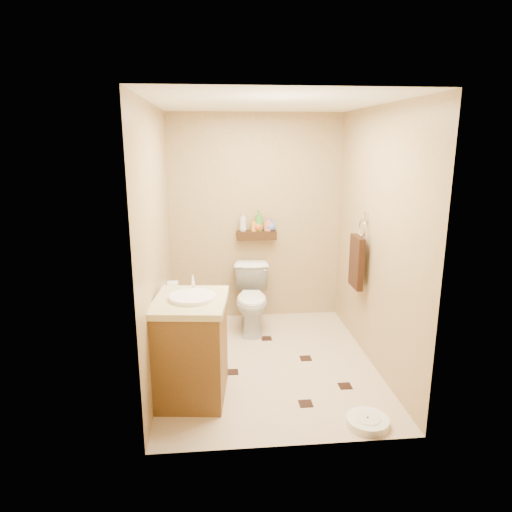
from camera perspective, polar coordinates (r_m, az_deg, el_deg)
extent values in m
plane|color=beige|center=(4.55, 1.51, -13.15)|extent=(2.50, 2.50, 0.00)
cube|color=tan|center=(5.35, -0.03, 4.68)|extent=(2.00, 0.04, 2.40)
cube|color=tan|center=(2.94, 4.60, -3.49)|extent=(2.00, 0.04, 2.40)
cube|color=tan|center=(4.13, -12.29, 1.46)|extent=(0.04, 2.50, 2.40)
cube|color=tan|center=(4.37, 14.76, 2.00)|extent=(0.04, 2.50, 2.40)
cube|color=white|center=(4.04, 1.74, 18.62)|extent=(2.00, 2.50, 0.02)
cube|color=#3D2310|center=(5.31, 0.05, 2.62)|extent=(0.46, 0.14, 0.10)
cube|color=black|center=(4.38, -2.98, -14.28)|extent=(0.11, 0.11, 0.01)
cube|color=black|center=(4.64, 6.23, -12.59)|extent=(0.11, 0.11, 0.01)
cube|color=black|center=(3.94, 6.23, -17.86)|extent=(0.11, 0.11, 0.01)
cube|color=black|center=(4.98, -5.56, -10.63)|extent=(0.11, 0.11, 0.01)
cube|color=black|center=(4.23, 11.07, -15.65)|extent=(0.11, 0.11, 0.01)
cube|color=black|center=(5.03, 1.33, -10.26)|extent=(0.11, 0.11, 0.01)
imported|color=white|center=(5.15, -0.50, -5.39)|extent=(0.44, 0.73, 0.72)
cube|color=brown|center=(3.89, -8.03, -11.64)|extent=(0.61, 0.72, 0.81)
cube|color=beige|center=(3.72, -8.26, -5.70)|extent=(0.65, 0.76, 0.05)
cylinder|color=white|center=(3.71, -7.96, -5.25)|extent=(0.37, 0.37, 0.05)
cylinder|color=silver|center=(3.91, -7.86, -3.21)|extent=(0.03, 0.03, 0.12)
cylinder|color=white|center=(3.76, 13.75, -19.47)|extent=(0.42, 0.42, 0.06)
cylinder|color=white|center=(3.74, 13.78, -19.06)|extent=(0.19, 0.19, 0.01)
cylinder|color=#1A6A63|center=(5.23, -5.72, -8.64)|extent=(0.11, 0.11, 0.12)
cylinder|color=white|center=(5.15, -5.78, -6.34)|extent=(0.02, 0.02, 0.35)
sphere|color=white|center=(5.09, -5.82, -4.62)|extent=(0.08, 0.08, 0.08)
cube|color=silver|center=(4.56, 13.66, 4.88)|extent=(0.03, 0.06, 0.08)
torus|color=silver|center=(4.57, 13.16, 3.40)|extent=(0.02, 0.19, 0.19)
cube|color=#33190F|center=(4.63, 12.45, -0.74)|extent=(0.06, 0.30, 0.52)
cylinder|color=white|center=(4.91, -10.37, -3.68)|extent=(0.11, 0.11, 0.11)
cylinder|color=silver|center=(4.89, -10.87, -3.02)|extent=(0.04, 0.02, 0.02)
imported|color=beige|center=(5.26, -1.64, 4.32)|extent=(0.09, 0.09, 0.23)
imported|color=orange|center=(5.28, -0.25, 3.96)|extent=(0.08, 0.08, 0.15)
imported|color=#D44F18|center=(5.29, 0.27, 3.93)|extent=(0.16, 0.16, 0.15)
imported|color=#3B9130|center=(5.28, 0.37, 4.46)|extent=(0.13, 0.13, 0.24)
imported|color=#F38051|center=(5.30, 1.60, 4.03)|extent=(0.10, 0.10, 0.16)
imported|color=#5367CF|center=(5.30, 1.88, 3.96)|extent=(0.13, 0.13, 0.15)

